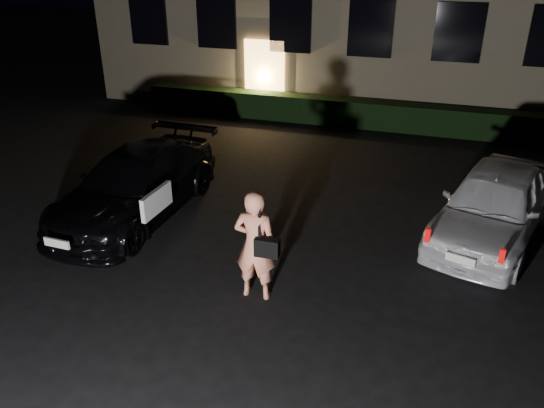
% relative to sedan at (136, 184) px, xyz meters
% --- Properties ---
extents(ground, '(80.00, 80.00, 0.00)m').
position_rel_sedan_xyz_m(ground, '(3.59, -2.67, -0.70)').
color(ground, black).
rests_on(ground, ground).
extents(hedge, '(15.00, 0.70, 0.85)m').
position_rel_sedan_xyz_m(hedge, '(3.59, 7.83, -0.28)').
color(hedge, black).
rests_on(hedge, ground).
extents(sedan, '(2.15, 4.99, 1.41)m').
position_rel_sedan_xyz_m(sedan, '(0.00, 0.00, 0.00)').
color(sedan, black).
rests_on(sedan, ground).
extents(hatch, '(2.87, 4.64, 1.47)m').
position_rel_sedan_xyz_m(hatch, '(7.24, 1.27, 0.03)').
color(hatch, white).
rests_on(hatch, ground).
extents(man, '(0.81, 0.49, 1.93)m').
position_rel_sedan_xyz_m(man, '(3.47, -2.05, 0.26)').
color(man, '#EF8C6C').
rests_on(man, ground).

